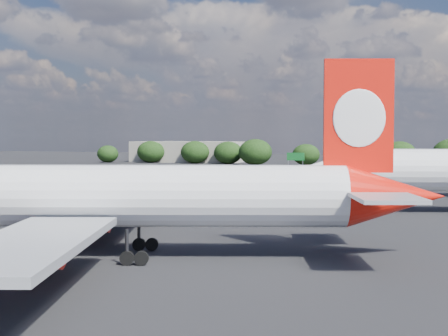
% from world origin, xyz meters
% --- Properties ---
extents(ground, '(500.00, 500.00, 0.00)m').
position_xyz_m(ground, '(0.00, 60.00, 0.00)').
color(ground, black).
rests_on(ground, ground).
extents(qantas_airliner, '(49.83, 47.86, 16.69)m').
position_xyz_m(qantas_airliner, '(5.92, 16.30, 5.08)').
color(qantas_airliner, white).
rests_on(qantas_airliner, ground).
extents(terminal_building, '(42.00, 16.00, 8.00)m').
position_xyz_m(terminal_building, '(-65.00, 192.00, 4.00)').
color(terminal_building, gray).
rests_on(terminal_building, ground).
extents(highway_sign, '(6.00, 0.30, 4.50)m').
position_xyz_m(highway_sign, '(-18.00, 176.00, 3.13)').
color(highway_sign, '#136325').
rests_on(highway_sign, ground).
extents(billboard_yellow, '(5.00, 0.30, 5.50)m').
position_xyz_m(billboard_yellow, '(12.00, 182.00, 3.87)').
color(billboard_yellow, yellow).
rests_on(billboard_yellow, ground).
extents(horizon_treeline, '(206.05, 14.78, 9.32)m').
position_xyz_m(horizon_treeline, '(1.52, 180.01, 4.09)').
color(horizon_treeline, black).
rests_on(horizon_treeline, ground).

